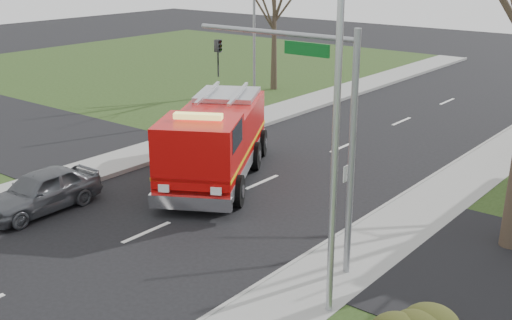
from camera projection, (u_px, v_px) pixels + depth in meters
The scene contains 9 objects.
ground at pixel (147, 233), 20.56m from camera, with size 120.00×120.00×0.00m, color black.
sidewalk_right at pixel (307, 291), 16.86m from camera, with size 2.40×80.00×0.15m, color gray.
sidewalk_left at pixel (35, 188), 24.21m from camera, with size 2.40×80.00×0.15m, color gray.
bare_tree_left at pixel (274, 2), 39.62m from camera, with size 4.50×4.50×9.00m.
traffic_signal_mast at pixel (312, 104), 17.12m from camera, with size 5.29×0.18×6.80m.
streetlight_pole at pixel (333, 138), 14.54m from camera, with size 1.48×0.16×8.40m.
utility_pole_far at pixel (254, 52), 33.90m from camera, with size 0.14×0.14×7.00m, color gray.
fire_engine at pixel (215, 143), 24.92m from camera, with size 6.50×8.48×3.30m.
parked_car_maroon at pixel (41, 191), 22.08m from camera, with size 1.73×4.31×1.47m, color #4C4E53.
Camera 1 is at (14.48, -12.52, 8.60)m, focal length 45.00 mm.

